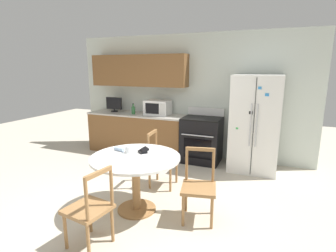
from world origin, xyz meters
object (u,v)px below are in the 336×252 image
Objects in this scene: counter_bottle at (133,110)px; candle_glass at (128,150)px; refrigerator at (255,124)px; wallet at (143,151)px; oven_range at (202,139)px; dining_chair_far at (162,160)px; countertop_tv at (114,104)px; microwave at (158,107)px; dining_chair_near at (90,209)px; dining_chair_right at (199,187)px.

counter_bottle is 2.58× the size of candle_glass.
refrigerator is at bearing 0.16° from counter_bottle.
counter_bottle is 1.36× the size of wallet.
oven_range is 4.57× the size of counter_bottle.
dining_chair_far is at bearing -102.23° from oven_range.
candle_glass is at bearing -17.05° from dining_chair_far.
dining_chair_far is (1.83, -1.43, -0.65)m from countertop_tv.
microwave reaches higher than dining_chair_near.
microwave is at bearing 175.48° from oven_range.
candle_glass is (-0.07, 0.93, 0.37)m from dining_chair_near.
microwave is (-2.04, 0.14, 0.17)m from refrigerator.
counter_bottle is at bearing -164.41° from microwave.
microwave is 0.59× the size of dining_chair_right.
wallet is (0.19, 0.09, -0.01)m from candle_glass.
refrigerator is at bearing -3.92° from microwave.
candle_glass is (1.66, -2.18, -0.27)m from countertop_tv.
dining_chair_right is at bearing 44.64° from dining_chair_far.
oven_range is 2.21m from countertop_tv.
microwave is at bearing 104.11° from candle_glass.
dining_chair_right and dining_chair_far have the same top height.
microwave reaches higher than candle_glass.
oven_range is at bearing 176.67° from refrigerator.
dining_chair_near is (1.73, -3.10, -0.65)m from countertop_tv.
counter_bottle is 0.26× the size of dining_chair_far.
wallet is at bearing -16.60° from dining_chair_right.
refrigerator reaches higher than dining_chair_near.
microwave is at bearing 109.35° from wallet.
refrigerator is 1.65× the size of oven_range.
dining_chair_far is (-1.32, -1.31, -0.45)m from refrigerator.
wallet is (0.02, -0.66, 0.36)m from dining_chair_far.
candle_glass is at bearing -102.43° from oven_range.
counter_bottle is 3.24m from dining_chair_near.
dining_chair_near is at bearing -78.69° from microwave.
countertop_tv is 1.66× the size of counter_bottle.
dining_chair_near is at bearing -115.31° from refrigerator.
counter_bottle is at bearing 117.74° from candle_glass.
countertop_tv reaches higher than dining_chair_near.
microwave is 2.25× the size of counter_bottle.
refrigerator is 1.97× the size of dining_chair_right.
refrigerator is 1.91m from dining_chair_far.
candle_glass is (1.08, -2.05, -0.18)m from counter_bottle.
counter_bottle is at bearing 29.67° from dining_chair_near.
microwave reaches higher than counter_bottle.
dining_chair_right is 1.00× the size of dining_chair_far.
candle_glass is at bearing -125.82° from refrigerator.
dining_chair_near is (-1.41, -2.99, -0.45)m from refrigerator.
wallet is at bearing -123.33° from refrigerator.
refrigerator is 7.53× the size of counter_bottle.
dining_chair_right is (2.07, -2.02, -0.55)m from counter_bottle.
refrigerator reaches higher than dining_chair_right.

